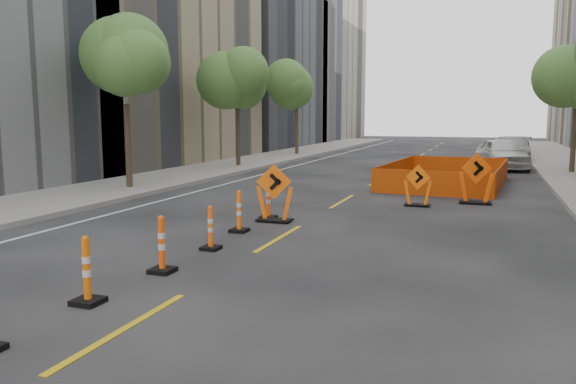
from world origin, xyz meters
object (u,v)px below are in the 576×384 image
at_px(chevron_sign_right, 476,178).
at_px(channelizer_4, 211,228).
at_px(channelizer_5, 239,211).
at_px(parked_car_far, 508,146).
at_px(channelizer_6, 268,200).
at_px(channelizer_3, 162,244).
at_px(chevron_sign_center, 418,185).
at_px(parked_car_near, 502,153).
at_px(parked_car_mid, 512,149).
at_px(channelizer_2, 87,270).
at_px(chevron_sign_left, 274,193).

bearing_deg(chevron_sign_right, channelizer_4, -146.36).
xyz_separation_m(channelizer_5, parked_car_far, (7.04, 30.39, 0.16)).
relative_size(channelizer_4, channelizer_6, 0.89).
bearing_deg(chevron_sign_right, channelizer_3, -141.61).
distance_m(chevron_sign_center, parked_car_far, 25.07).
distance_m(chevron_sign_right, parked_car_near, 13.12).
bearing_deg(parked_car_mid, parked_car_far, 86.66).
height_order(channelizer_5, channelizer_6, channelizer_6).
height_order(chevron_sign_center, chevron_sign_right, chevron_sign_right).
bearing_deg(channelizer_5, channelizer_3, -87.38).
xyz_separation_m(channelizer_2, chevron_sign_left, (0.29, 7.23, 0.25)).
relative_size(channelizer_2, channelizer_4, 1.11).
height_order(channelizer_5, parked_car_mid, parked_car_mid).
distance_m(channelizer_6, chevron_sign_right, 7.21).
distance_m(channelizer_4, chevron_sign_left, 3.48).
bearing_deg(channelizer_2, channelizer_5, 90.43).
bearing_deg(channelizer_5, channelizer_6, 89.30).
relative_size(chevron_sign_right, parked_car_mid, 0.36).
relative_size(channelizer_2, chevron_sign_right, 0.64).
height_order(chevron_sign_left, parked_car_far, chevron_sign_left).
height_order(channelizer_6, chevron_sign_left, chevron_sign_left).
bearing_deg(channelizer_4, channelizer_5, 95.78).
bearing_deg(chevron_sign_center, channelizer_4, -99.40).
bearing_deg(chevron_sign_right, channelizer_5, -154.03).
xyz_separation_m(channelizer_4, parked_car_far, (6.85, 32.28, 0.20)).
bearing_deg(parked_car_far, channelizer_2, -78.30).
bearing_deg(channelizer_2, chevron_sign_right, 66.48).
bearing_deg(channelizer_2, parked_car_far, 79.02).
distance_m(parked_car_near, parked_car_mid, 5.41).
bearing_deg(parked_car_far, chevron_sign_left, -80.42).
height_order(chevron_sign_left, chevron_sign_center, chevron_sign_left).
bearing_deg(parked_car_mid, channelizer_2, -107.32).
distance_m(channelizer_5, chevron_sign_center, 6.66).
bearing_deg(channelizer_4, parked_car_far, 78.02).
distance_m(channelizer_3, channelizer_4, 1.89).
bearing_deg(parked_car_near, chevron_sign_right, -108.55).
bearing_deg(channelizer_2, channelizer_4, 87.75).
distance_m(channelizer_4, channelizer_6, 3.78).
height_order(channelizer_3, channelizer_4, channelizer_3).
bearing_deg(chevron_sign_right, channelizer_6, -163.38).
relative_size(channelizer_5, chevron_sign_left, 0.66).
relative_size(channelizer_5, chevron_sign_center, 0.78).
bearing_deg(parked_car_near, chevron_sign_center, -115.05).
bearing_deg(channelizer_2, channelizer_6, 90.15).
bearing_deg(parked_car_far, channelizer_5, -80.36).
bearing_deg(channelizer_5, channelizer_4, -84.22).
distance_m(chevron_sign_left, parked_car_mid, 24.51).
xyz_separation_m(chevron_sign_right, parked_car_mid, (1.72, 18.44, -0.07)).
bearing_deg(chevron_sign_left, channelizer_2, -108.66).
distance_m(channelizer_6, parked_car_mid, 24.29).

